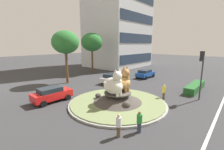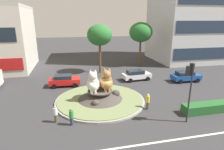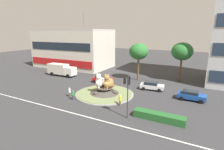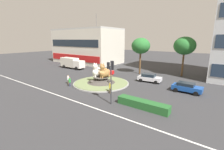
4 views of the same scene
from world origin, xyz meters
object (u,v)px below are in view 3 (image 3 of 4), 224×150
object	(u,v)px
pedestrian_white_shirt	(70,92)
hatchback_near_shophouse	(191,95)
parked_car_right	(152,86)
pedestrian_green_shirt	(73,95)
delivery_box_truck	(61,69)
cat_statue_white	(100,82)
traffic_light_mast	(128,88)
shophouse_block	(73,48)
sedan_on_far_lane	(102,79)
broadleaf_tree_behind_island	(182,52)
pedestrian_yellow_shirt	(120,100)
cat_statue_tabby	(108,82)
second_tree_near_tower	(139,52)

from	to	relation	value
pedestrian_white_shirt	hatchback_near_shophouse	xyz separation A→B (m)	(17.79, 7.71, -0.05)
parked_car_right	pedestrian_green_shirt	bearing A→B (deg)	-137.97
parked_car_right	delivery_box_truck	bearing A→B (deg)	173.08
cat_statue_white	traffic_light_mast	bearing A→B (deg)	58.21
cat_statue_white	shophouse_block	size ratio (longest dim) A/B	0.12
cat_statue_white	traffic_light_mast	size ratio (longest dim) A/B	0.49
shophouse_block	delivery_box_truck	size ratio (longest dim) A/B	2.99
cat_statue_white	sedan_on_far_lane	world-z (taller)	cat_statue_white
parked_car_right	broadleaf_tree_behind_island	bearing A→B (deg)	60.64
pedestrian_white_shirt	hatchback_near_shophouse	distance (m)	19.39
pedestrian_yellow_shirt	pedestrian_white_shirt	distance (m)	8.88
cat_statue_tabby	pedestrian_green_shirt	distance (m)	6.07
pedestrian_yellow_shirt	pedestrian_white_shirt	xyz separation A→B (m)	(-8.86, -0.58, -0.05)
cat_statue_white	second_tree_near_tower	xyz separation A→B (m)	(2.56, 11.60, 4.08)
cat_statue_white	broadleaf_tree_behind_island	xyz separation A→B (m)	(10.91, 14.86, 4.21)
pedestrian_green_shirt	pedestrian_yellow_shirt	world-z (taller)	pedestrian_yellow_shirt
broadleaf_tree_behind_island	pedestrian_yellow_shirt	bearing A→B (deg)	-108.10
pedestrian_white_shirt	delivery_box_truck	world-z (taller)	delivery_box_truck
broadleaf_tree_behind_island	sedan_on_far_lane	world-z (taller)	broadleaf_tree_behind_island
cat_statue_tabby	delivery_box_truck	world-z (taller)	cat_statue_tabby
cat_statue_white	pedestrian_white_shirt	distance (m)	5.35
pedestrian_yellow_shirt	parked_car_right	size ratio (longest dim) A/B	0.39
pedestrian_yellow_shirt	hatchback_near_shophouse	xyz separation A→B (m)	(8.93, 7.13, -0.10)
broadleaf_tree_behind_island	delivery_box_truck	world-z (taller)	broadleaf_tree_behind_island
parked_car_right	delivery_box_truck	distance (m)	22.42
broadleaf_tree_behind_island	hatchback_near_shophouse	xyz separation A→B (m)	(3.11, -10.69, -5.61)
traffic_light_mast	delivery_box_truck	bearing A→B (deg)	68.87
traffic_light_mast	parked_car_right	xyz separation A→B (m)	(-0.26, 12.21, -3.08)
hatchback_near_shophouse	delivery_box_truck	size ratio (longest dim) A/B	0.56
shophouse_block	cat_statue_white	bearing A→B (deg)	-41.86
cat_statue_tabby	pedestrian_yellow_shirt	bearing A→B (deg)	51.87
pedestrian_green_shirt	shophouse_block	bearing A→B (deg)	-53.76
shophouse_block	sedan_on_far_lane	size ratio (longest dim) A/B	5.37
sedan_on_far_lane	hatchback_near_shophouse	world-z (taller)	sedan_on_far_lane
shophouse_block	hatchback_near_shophouse	xyz separation A→B (m)	(34.22, -13.41, -4.74)
pedestrian_white_shirt	parked_car_right	distance (m)	14.74
shophouse_block	broadleaf_tree_behind_island	xyz separation A→B (m)	(31.11, -2.72, 0.87)
pedestrian_green_shirt	delivery_box_truck	world-z (taller)	delivery_box_truck
broadleaf_tree_behind_island	parked_car_right	distance (m)	10.88
sedan_on_far_lane	broadleaf_tree_behind_island	bearing A→B (deg)	34.94
second_tree_near_tower	pedestrian_yellow_shirt	xyz separation A→B (m)	(2.52, -14.56, -5.38)
second_tree_near_tower	sedan_on_far_lane	bearing A→B (deg)	-135.52
pedestrian_yellow_shirt	pedestrian_white_shirt	bearing A→B (deg)	-163.17
cat_statue_white	shophouse_block	distance (m)	26.99
second_tree_near_tower	pedestrian_green_shirt	distance (m)	17.54
cat_statue_tabby	pedestrian_green_shirt	world-z (taller)	cat_statue_tabby
traffic_light_mast	hatchback_near_shophouse	xyz separation A→B (m)	(6.57, 10.06, -3.09)
traffic_light_mast	pedestrian_green_shirt	xyz separation A→B (m)	(-9.86, 1.59, -3.07)
cat_statue_white	sedan_on_far_lane	xyz separation A→B (m)	(-3.23, 5.91, -1.37)
second_tree_near_tower	pedestrian_yellow_shirt	distance (m)	15.73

